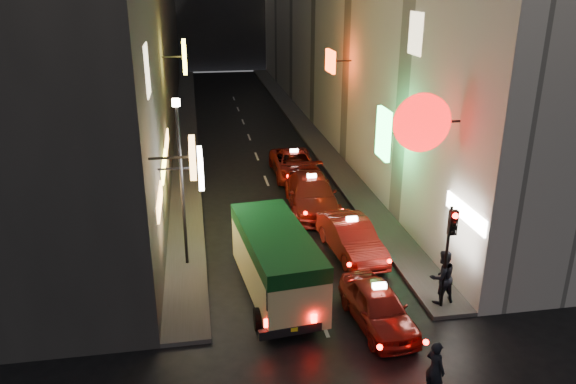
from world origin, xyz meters
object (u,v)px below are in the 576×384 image
minibus (276,256)px  traffic_light (450,237)px  taxi_near (378,304)px  pedestrian_crossing (435,365)px  lamp_post (181,173)px

minibus → traffic_light: traffic_light is taller
taxi_near → traffic_light: 3.04m
minibus → pedestrian_crossing: (3.31, -5.47, -0.63)m
minibus → traffic_light: 5.64m
pedestrian_crossing → traffic_light: size_ratio=0.52×
pedestrian_crossing → taxi_near: bearing=-17.2°
taxi_near → lamp_post: lamp_post is taller
pedestrian_crossing → lamp_post: (-6.31, 8.15, 2.82)m
minibus → pedestrian_crossing: bearing=-58.8°
minibus → pedestrian_crossing: minibus is taller
taxi_near → lamp_post: 8.19m
traffic_light → lamp_post: (-8.20, 4.53, 1.04)m
minibus → pedestrian_crossing: 6.43m
taxi_near → traffic_light: traffic_light is taller
taxi_near → lamp_post: (-5.87, 4.87, 2.97)m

